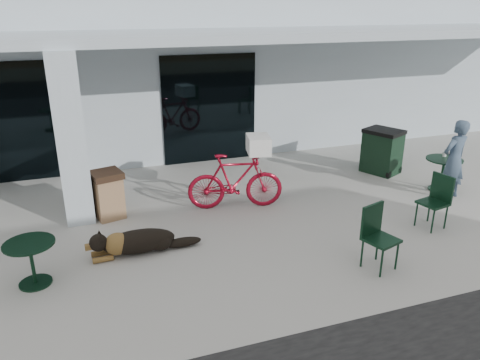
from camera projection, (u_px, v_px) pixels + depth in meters
name	position (u px, v px, depth m)	size (l,w,h in m)	color
ground	(187.00, 267.00, 7.29)	(80.00, 80.00, 0.00)	#A9A69F
building	(119.00, 60.00, 13.99)	(22.00, 7.00, 4.50)	silver
storefront_glass_right	(210.00, 109.00, 11.76)	(2.40, 0.06, 2.70)	black
column	(71.00, 141.00, 8.30)	(0.50, 0.50, 3.12)	silver
overhang	(139.00, 37.00, 9.33)	(22.00, 2.80, 0.18)	silver
bicycle	(235.00, 181.00, 9.21)	(0.53, 1.88, 1.13)	maroon
laundry_basket	(258.00, 145.00, 9.00)	(0.57, 0.42, 0.34)	white
dog	(139.00, 240.00, 7.63)	(1.37, 0.46, 0.46)	black
cup_near_dog	(122.00, 244.00, 7.86)	(0.09, 0.09, 0.11)	white
cafe_table_near	(32.00, 264.00, 6.74)	(0.72, 0.72, 0.67)	black
cafe_table_far	(442.00, 174.00, 10.17)	(0.77, 0.77, 0.72)	black
cafe_chair_far_a	(381.00, 239.00, 7.09)	(0.46, 0.50, 1.01)	black
cafe_chair_far_b	(433.00, 202.00, 8.41)	(0.45, 0.49, 0.99)	black
person	(454.00, 160.00, 9.62)	(0.61, 0.40, 1.67)	#3E5268
cup_on_table	(445.00, 154.00, 10.18)	(0.08, 0.08, 0.11)	white
trash_receptacle	(108.00, 195.00, 8.83)	(0.54, 0.54, 0.92)	#916C4B
wheeled_bin	(382.00, 151.00, 11.19)	(0.65, 0.83, 1.06)	black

